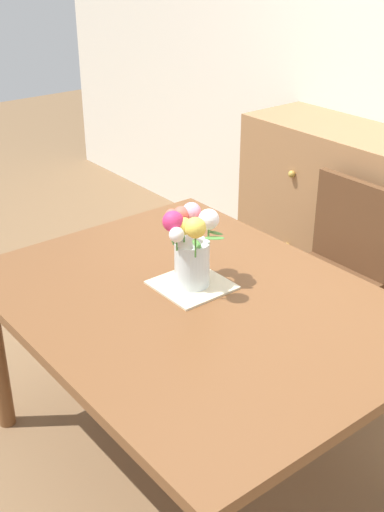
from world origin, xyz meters
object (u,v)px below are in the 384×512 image
(dresser, at_px, (363,232))
(dining_table, at_px, (195,319))
(chair_far, at_px, (334,265))
(flower_vase, at_px, (191,243))

(dresser, bearing_deg, dining_table, -77.36)
(chair_far, xyz_separation_m, flower_vase, (0.05, -0.86, 0.39))
(chair_far, distance_m, dresser, 0.45)
(chair_far, bearing_deg, dresser, -68.79)
(chair_far, xyz_separation_m, dresser, (-0.16, 0.42, -0.02))
(dresser, bearing_deg, flower_vase, -80.68)
(chair_far, height_order, flower_vase, flower_vase)
(dining_table, distance_m, chair_far, 0.93)
(dining_table, relative_size, dresser, 1.06)
(dresser, relative_size, flower_vase, 4.68)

